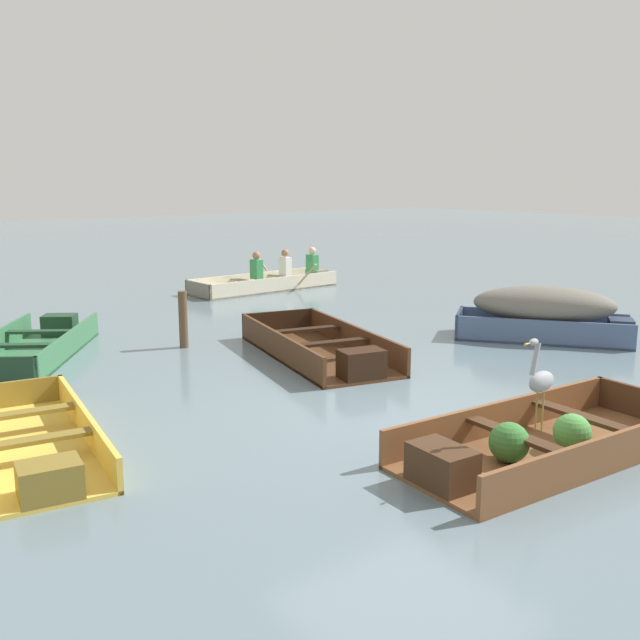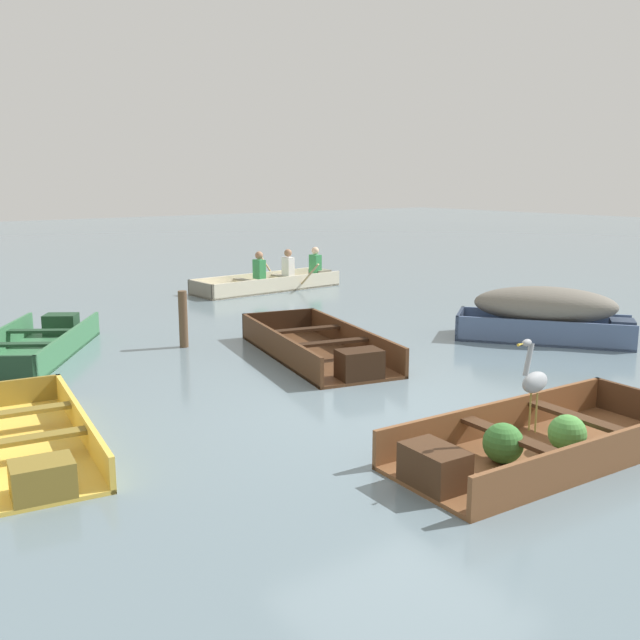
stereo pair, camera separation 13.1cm
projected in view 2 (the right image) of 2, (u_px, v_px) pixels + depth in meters
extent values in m
plane|color=slate|center=(407.00, 410.00, 7.96)|extent=(80.00, 80.00, 0.00)
cube|color=brown|center=(545.00, 453.00, 6.67)|extent=(3.21, 1.45, 0.04)
cube|color=brown|center=(601.00, 457.00, 6.16)|extent=(3.13, 0.27, 0.37)
cube|color=brown|center=(499.00, 419.00, 7.12)|extent=(3.13, 0.27, 0.37)
cube|color=#3F2716|center=(434.00, 466.00, 5.90)|extent=(0.40, 0.58, 0.33)
cube|color=#3F2716|center=(512.00, 437.00, 6.37)|extent=(0.24, 1.14, 0.04)
cube|color=#3F2716|center=(579.00, 418.00, 6.87)|extent=(0.24, 1.14, 0.04)
sphere|color=#387533|center=(503.00, 443.00, 6.36)|extent=(0.37, 0.37, 0.37)
sphere|color=#4C9342|center=(567.00, 433.00, 6.63)|extent=(0.35, 0.35, 0.35)
cube|color=#4C2D19|center=(316.00, 355.00, 10.36)|extent=(1.94, 3.35, 0.04)
cube|color=#4C2D19|center=(353.00, 339.00, 10.56)|extent=(0.77, 3.07, 0.41)
cube|color=#4C2D19|center=(278.00, 347.00, 10.09)|extent=(0.77, 3.07, 0.41)
cube|color=black|center=(279.00, 323.00, 11.72)|extent=(1.22, 0.33, 0.41)
cube|color=black|center=(359.00, 364.00, 9.07)|extent=(0.63, 0.48, 0.37)
cube|color=black|center=(330.00, 343.00, 9.88)|extent=(1.15, 0.42, 0.04)
cube|color=black|center=(304.00, 330.00, 10.73)|extent=(1.15, 0.42, 0.04)
cube|color=#475B7F|center=(543.00, 339.00, 11.38)|extent=(2.34, 2.71, 0.04)
cube|color=#475B7F|center=(543.00, 323.00, 11.76)|extent=(1.63, 2.19, 0.40)
cube|color=#475B7F|center=(543.00, 334.00, 10.93)|extent=(1.63, 2.19, 0.40)
cube|color=#273246|center=(460.00, 323.00, 11.72)|extent=(0.78, 0.59, 0.40)
cube|color=#273246|center=(622.00, 331.00, 11.01)|extent=(0.55, 0.54, 0.36)
cube|color=#273246|center=(570.00, 323.00, 11.21)|extent=(0.76, 0.62, 0.04)
cube|color=#273246|center=(518.00, 320.00, 11.44)|extent=(0.76, 0.62, 0.04)
ellipsoid|color=#6B665B|center=(545.00, 305.00, 11.27)|extent=(2.01, 2.29, 0.58)
cube|color=#E5BC47|center=(26.00, 447.00, 6.82)|extent=(1.49, 2.96, 0.04)
cube|color=#E5BC47|center=(81.00, 424.00, 7.03)|extent=(0.47, 2.81, 0.33)
cube|color=olive|center=(11.00, 395.00, 7.99)|extent=(1.08, 0.21, 0.33)
cube|color=olive|center=(43.00, 479.00, 5.72)|extent=(0.54, 0.43, 0.29)
cube|color=olive|center=(30.00, 439.00, 6.40)|extent=(0.99, 0.31, 0.04)
cube|color=olive|center=(19.00, 412.00, 7.14)|extent=(0.99, 0.31, 0.04)
cube|color=#387047|center=(34.00, 355.00, 10.36)|extent=(2.61, 3.09, 0.04)
cube|color=#387047|center=(70.00, 343.00, 10.35)|extent=(1.72, 2.48, 0.37)
cube|color=#1E3D27|center=(61.00, 324.00, 11.60)|extent=(0.62, 0.58, 0.34)
cube|color=#1E3D27|center=(43.00, 331.00, 10.75)|extent=(0.94, 0.71, 0.04)
cube|color=#1E3D27|center=(21.00, 345.00, 9.87)|extent=(0.94, 0.71, 0.04)
cube|color=beige|center=(267.00, 289.00, 16.52)|extent=(3.60, 1.21, 0.04)
cube|color=beige|center=(255.00, 280.00, 16.87)|extent=(3.55, 0.22, 0.34)
cube|color=beige|center=(279.00, 285.00, 16.12)|extent=(3.55, 0.22, 0.34)
cube|color=gray|center=(201.00, 290.00, 15.40)|extent=(0.10, 1.04, 0.34)
cube|color=gray|center=(320.00, 276.00, 17.49)|extent=(0.38, 0.48, 0.31)
cube|color=gray|center=(285.00, 277.00, 16.81)|extent=(0.21, 0.94, 0.04)
cube|color=gray|center=(248.00, 281.00, 16.14)|extent=(0.21, 0.94, 0.04)
cube|color=#338C4C|center=(259.00, 269.00, 16.30)|extent=(0.19, 0.29, 0.44)
sphere|color=#9E7051|center=(259.00, 255.00, 16.24)|extent=(0.18, 0.18, 0.18)
cube|color=white|center=(288.00, 266.00, 16.82)|extent=(0.19, 0.29, 0.44)
sphere|color=#9E7051|center=(288.00, 253.00, 16.76)|extent=(0.18, 0.18, 0.18)
cube|color=#338C4C|center=(315.00, 264.00, 17.34)|extent=(0.19, 0.29, 0.44)
sphere|color=beige|center=(315.00, 251.00, 17.28)|extent=(0.18, 0.18, 0.18)
cylinder|color=tan|center=(268.00, 268.00, 17.46)|extent=(0.08, 0.64, 0.55)
cylinder|color=tan|center=(310.00, 274.00, 16.22)|extent=(0.08, 0.64, 0.55)
cylinder|color=olive|center=(536.00, 413.00, 6.08)|extent=(0.02, 0.02, 0.35)
cylinder|color=olive|center=(530.00, 411.00, 6.12)|extent=(0.02, 0.02, 0.35)
ellipsoid|color=#93999E|center=(535.00, 382.00, 6.05)|extent=(0.33, 0.17, 0.18)
cylinder|color=#93999E|center=(529.00, 360.00, 5.92)|extent=(0.12, 0.05, 0.28)
ellipsoid|color=#93999E|center=(527.00, 343.00, 5.87)|extent=(0.11, 0.07, 0.06)
cone|color=gold|center=(521.00, 344.00, 5.82)|extent=(0.10, 0.03, 0.02)
cylinder|color=brown|center=(183.00, 319.00, 10.85)|extent=(0.13, 0.13, 0.87)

